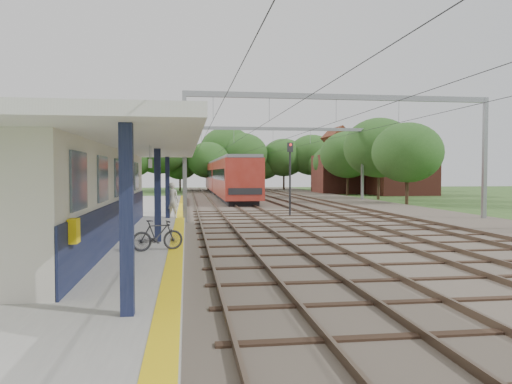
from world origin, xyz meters
TOP-DOWN VIEW (x-y plane):
  - ground at (0.00, 0.00)m, footprint 160.00×160.00m
  - ballast_bed at (4.00, 30.00)m, footprint 18.00×90.00m
  - platform at (-7.50, 14.00)m, footprint 5.00×52.00m
  - yellow_stripe at (-5.25, 14.00)m, footprint 0.45×52.00m
  - station_building at (-8.88, 7.00)m, footprint 3.41×18.00m
  - canopy at (-7.77, 6.00)m, footprint 6.40×20.00m
  - rail_tracks at (1.50, 30.00)m, footprint 11.80×88.00m
  - catenary_system at (3.39, 25.28)m, footprint 17.22×88.00m
  - tree_band at (3.84, 57.12)m, footprint 31.72×30.88m
  - house_near at (21.00, 46.00)m, footprint 7.00×6.12m
  - house_far at (16.00, 52.00)m, footprint 8.00×6.12m
  - person at (-5.64, 15.00)m, footprint 0.80×0.68m
  - bicycle at (-5.80, 3.92)m, footprint 1.63×0.89m
  - train at (-0.50, 45.15)m, footprint 3.07×38.27m
  - signal_post at (1.35, 18.36)m, footprint 0.36×0.32m

SIDE VIEW (x-z plane):
  - ground at x=0.00m, z-range 0.00..0.00m
  - ballast_bed at x=4.00m, z-range 0.00..0.10m
  - platform at x=-7.50m, z-range 0.00..0.35m
  - rail_tracks at x=1.50m, z-range 0.10..0.25m
  - yellow_stripe at x=-5.25m, z-range 0.35..0.36m
  - bicycle at x=-5.80m, z-range 0.35..1.30m
  - person at x=-5.64m, z-range 0.35..2.22m
  - station_building at x=-8.88m, z-range 0.34..3.74m
  - train at x=-0.50m, z-range 0.23..4.25m
  - signal_post at x=1.35m, z-range 0.64..5.19m
  - house_near at x=21.00m, z-range -0.96..6.93m
  - house_far at x=16.00m, z-range -1.09..7.56m
  - canopy at x=-7.77m, z-range 1.92..5.36m
  - tree_band at x=3.84m, z-range 0.51..9.33m
  - catenary_system at x=3.39m, z-range 2.01..9.01m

